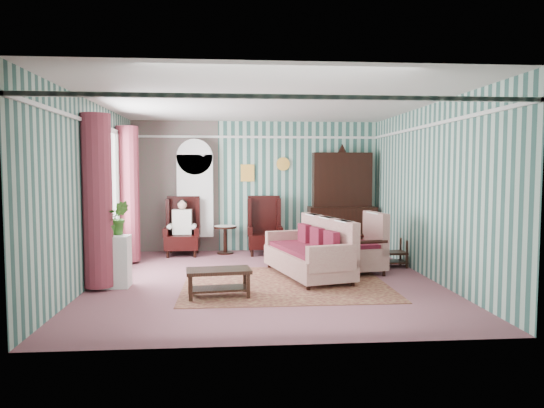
{
  "coord_description": "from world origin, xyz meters",
  "views": [
    {
      "loc": [
        -0.51,
        -7.88,
        1.81
      ],
      "look_at": [
        0.16,
        0.6,
        1.22
      ],
      "focal_mm": 32.0,
      "sensor_mm": 36.0,
      "label": 1
    }
  ],
  "objects": [
    {
      "name": "round_side_table",
      "position": [
        -0.7,
        2.6,
        0.3
      ],
      "size": [
        0.5,
        0.5,
        0.6
      ],
      "primitive_type": "cylinder",
      "color": "black",
      "rests_on": "floor"
    },
    {
      "name": "nest_table",
      "position": [
        2.47,
        0.9,
        0.27
      ],
      "size": [
        0.45,
        0.38,
        0.54
      ],
      "primitive_type": "cube",
      "color": "black",
      "rests_on": "floor"
    },
    {
      "name": "dresser_hutch",
      "position": [
        1.9,
        2.72,
        1.18
      ],
      "size": [
        1.5,
        0.56,
        2.36
      ],
      "primitive_type": "cube",
      "color": "black",
      "rests_on": "floor"
    },
    {
      "name": "plant_stand",
      "position": [
        -2.4,
        -0.3,
        0.4
      ],
      "size": [
        0.55,
        0.35,
        0.8
      ],
      "primitive_type": "cube",
      "color": "white",
      "rests_on": "floor"
    },
    {
      "name": "potted_plant_a",
      "position": [
        -2.42,
        -0.43,
        1.01
      ],
      "size": [
        0.41,
        0.36,
        0.43
      ],
      "primitive_type": "imported",
      "rotation": [
        0.0,
        0.0,
        -0.08
      ],
      "color": "#1C5B1F",
      "rests_on": "plant_stand"
    },
    {
      "name": "rug",
      "position": [
        0.3,
        -0.3,
        0.01
      ],
      "size": [
        3.2,
        2.6,
        0.01
      ],
      "primitive_type": "cube",
      "color": "#4F1A1D",
      "rests_on": "floor"
    },
    {
      "name": "bookcase",
      "position": [
        -1.35,
        2.84,
        1.12
      ],
      "size": [
        0.8,
        0.28,
        2.24
      ],
      "primitive_type": "cube",
      "color": "silver",
      "rests_on": "floor"
    },
    {
      "name": "potted_plant_c",
      "position": [
        -2.44,
        -0.29,
        0.98
      ],
      "size": [
        0.26,
        0.26,
        0.37
      ],
      "primitive_type": "imported",
      "rotation": [
        0.0,
        0.0,
        -0.31
      ],
      "color": "#19501C",
      "rests_on": "plant_stand"
    },
    {
      "name": "floor",
      "position": [
        0.0,
        0.0,
        0.0
      ],
      "size": [
        6.0,
        6.0,
        0.0
      ],
      "primitive_type": "plane",
      "color": "#7F4A51",
      "rests_on": "ground"
    },
    {
      "name": "wingback_left",
      "position": [
        -1.6,
        2.45,
        0.62
      ],
      "size": [
        0.76,
        0.8,
        1.25
      ],
      "primitive_type": "cube",
      "color": "black",
      "rests_on": "floor"
    },
    {
      "name": "wingback_right",
      "position": [
        0.15,
        2.45,
        0.62
      ],
      "size": [
        0.76,
        0.8,
        1.25
      ],
      "primitive_type": "cube",
      "color": "black",
      "rests_on": "floor"
    },
    {
      "name": "floral_armchair",
      "position": [
        1.67,
        0.4,
        0.54
      ],
      "size": [
        1.03,
        1.02,
        1.08
      ],
      "primitive_type": "cube",
      "rotation": [
        0.0,
        0.0,
        1.74
      ],
      "color": "#B7A88E",
      "rests_on": "floor"
    },
    {
      "name": "coffee_table",
      "position": [
        -0.73,
        -1.02,
        0.2
      ],
      "size": [
        0.96,
        0.57,
        0.4
      ],
      "primitive_type": "cube",
      "rotation": [
        0.0,
        0.0,
        0.12
      ],
      "color": "black",
      "rests_on": "floor"
    },
    {
      "name": "seated_woman",
      "position": [
        -1.6,
        2.45,
        0.59
      ],
      "size": [
        0.44,
        0.4,
        1.18
      ],
      "primitive_type": null,
      "color": "white",
      "rests_on": "floor"
    },
    {
      "name": "room_shell",
      "position": [
        -0.62,
        0.18,
        2.01
      ],
      "size": [
        5.53,
        6.02,
        2.91
      ],
      "color": "#325C53",
      "rests_on": "ground"
    },
    {
      "name": "potted_plant_b",
      "position": [
        -2.31,
        -0.15,
        1.07
      ],
      "size": [
        0.34,
        0.29,
        0.53
      ],
      "primitive_type": "imported",
      "rotation": [
        0.0,
        0.0,
        0.21
      ],
      "color": "#184A17",
      "rests_on": "plant_stand"
    },
    {
      "name": "sofa",
      "position": [
        0.74,
        0.2,
        0.51
      ],
      "size": [
        1.41,
        2.2,
        1.03
      ],
      "primitive_type": "cube",
      "rotation": [
        0.0,
        0.0,
        1.83
      ],
      "color": "beige",
      "rests_on": "floor"
    }
  ]
}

